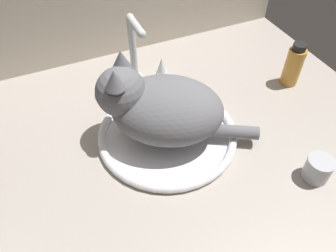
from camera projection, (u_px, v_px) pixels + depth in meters
countertop at (182, 135)px, 84.62cm from camera, size 107.64×80.59×3.00cm
backsplash_wall at (125, 3)px, 98.34cm from camera, size 107.64×2.40×37.37cm
sink_basin at (168, 135)px, 81.47cm from camera, size 34.62×34.62×2.02cm
faucet at (135, 60)px, 90.41cm from camera, size 19.85×11.51×21.81cm
cat at (158, 107)px, 75.04cm from camera, size 35.98×29.87×20.35cm
metal_jar at (318, 169)px, 71.76cm from camera, size 5.90×5.90×5.80cm
amber_bottle at (293, 65)px, 92.65cm from camera, size 4.96×4.96×13.02cm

